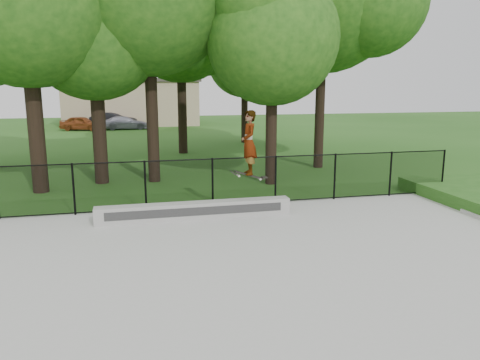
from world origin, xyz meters
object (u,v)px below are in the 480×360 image
Objects in this scene: grind_ledge at (195,210)px; car_a at (82,123)px; car_b at (113,120)px; skater_airborne at (249,144)px; car_c at (125,123)px.

grind_ledge is 1.56× the size of car_a.
car_a reaches higher than grind_ledge.
grind_ledge is at bearing -151.91° from car_a.
car_b reaches higher than grind_ledge.
skater_airborne is (6.91, -28.72, 1.56)m from car_a.
skater_airborne is at bearing -175.97° from car_c.
car_a is 29.59m from skater_airborne.
grind_ledge is 2.38m from skater_airborne.
car_b is (2.48, 1.81, 0.09)m from car_a.
skater_airborne is (1.46, -0.30, 1.85)m from grind_ledge.
car_c is (3.53, 0.14, -0.04)m from car_a.
skater_airborne is at bearing -149.71° from car_b.
car_a is 0.99× the size of car_c.
car_b is (-2.97, 30.24, 0.38)m from grind_ledge.
car_c reaches higher than grind_ledge.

